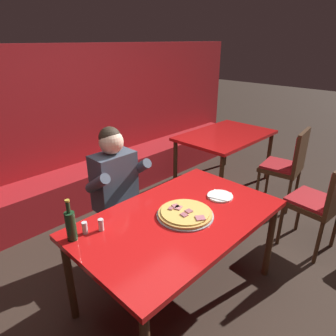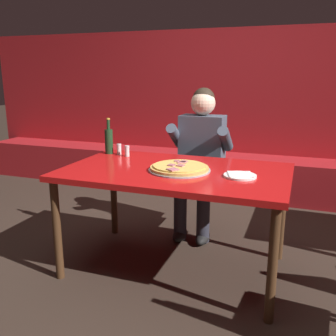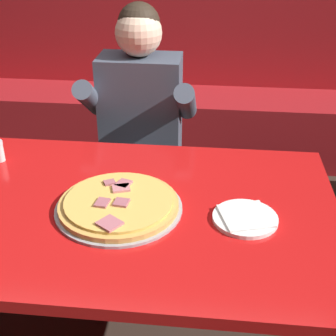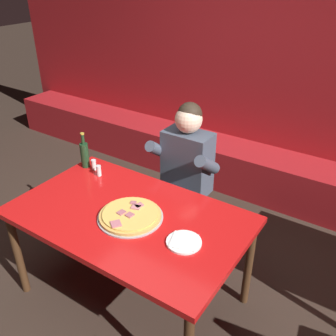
{
  "view_description": "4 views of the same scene",
  "coord_description": "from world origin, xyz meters",
  "px_view_note": "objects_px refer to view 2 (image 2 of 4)",
  "views": [
    {
      "loc": [
        -1.4,
        -1.25,
        1.95
      ],
      "look_at": [
        0.17,
        0.28,
        1.0
      ],
      "focal_mm": 32.0,
      "sensor_mm": 36.0,
      "label": 1
    },
    {
      "loc": [
        0.8,
        -2.37,
        1.39
      ],
      "look_at": [
        -0.12,
        0.18,
        0.7
      ],
      "focal_mm": 40.0,
      "sensor_mm": 36.0,
      "label": 2
    },
    {
      "loc": [
        0.34,
        -1.29,
        1.62
      ],
      "look_at": [
        0.16,
        0.33,
        0.72
      ],
      "focal_mm": 50.0,
      "sensor_mm": 36.0,
      "label": 3
    },
    {
      "loc": [
        1.31,
        -1.51,
        2.2
      ],
      "look_at": [
        0.11,
        0.3,
        0.99
      ],
      "focal_mm": 40.0,
      "sensor_mm": 36.0,
      "label": 4
    }
  ],
  "objects_px": {
    "beer_bottle": "(109,140)",
    "shaker_parmesan": "(127,152)",
    "main_dining_table": "(175,179)",
    "plate_white_paper": "(240,176)",
    "pizza": "(179,168)",
    "shaker_oregano": "(119,150)",
    "diner_seated_blue_shirt": "(199,155)"
  },
  "relations": [
    {
      "from": "beer_bottle",
      "to": "shaker_parmesan",
      "type": "xyz_separation_m",
      "value": [
        0.19,
        -0.05,
        -0.07
      ]
    },
    {
      "from": "main_dining_table",
      "to": "plate_white_paper",
      "type": "distance_m",
      "value": 0.46
    },
    {
      "from": "main_dining_table",
      "to": "pizza",
      "type": "xyz_separation_m",
      "value": [
        0.04,
        -0.03,
        0.09
      ]
    },
    {
      "from": "plate_white_paper",
      "to": "shaker_parmesan",
      "type": "bearing_deg",
      "value": 162.06
    },
    {
      "from": "plate_white_paper",
      "to": "shaker_oregano",
      "type": "bearing_deg",
      "value": 161.25
    },
    {
      "from": "main_dining_table",
      "to": "shaker_oregano",
      "type": "bearing_deg",
      "value": 152.33
    },
    {
      "from": "main_dining_table",
      "to": "diner_seated_blue_shirt",
      "type": "distance_m",
      "value": 0.69
    },
    {
      "from": "shaker_oregano",
      "to": "diner_seated_blue_shirt",
      "type": "bearing_deg",
      "value": 32.99
    },
    {
      "from": "pizza",
      "to": "plate_white_paper",
      "type": "distance_m",
      "value": 0.42
    },
    {
      "from": "pizza",
      "to": "shaker_parmesan",
      "type": "bearing_deg",
      "value": 151.63
    },
    {
      "from": "main_dining_table",
      "to": "diner_seated_blue_shirt",
      "type": "relative_size",
      "value": 1.21
    },
    {
      "from": "main_dining_table",
      "to": "shaker_oregano",
      "type": "distance_m",
      "value": 0.68
    },
    {
      "from": "shaker_parmesan",
      "to": "plate_white_paper",
      "type": "bearing_deg",
      "value": -17.94
    },
    {
      "from": "beer_bottle",
      "to": "diner_seated_blue_shirt",
      "type": "bearing_deg",
      "value": 29.13
    },
    {
      "from": "beer_bottle",
      "to": "shaker_oregano",
      "type": "relative_size",
      "value": 3.4
    },
    {
      "from": "main_dining_table",
      "to": "shaker_parmesan",
      "type": "distance_m",
      "value": 0.57
    },
    {
      "from": "main_dining_table",
      "to": "plate_white_paper",
      "type": "relative_size",
      "value": 7.33
    },
    {
      "from": "shaker_parmesan",
      "to": "pizza",
      "type": "bearing_deg",
      "value": -28.37
    },
    {
      "from": "beer_bottle",
      "to": "shaker_parmesan",
      "type": "relative_size",
      "value": 3.4
    },
    {
      "from": "shaker_oregano",
      "to": "shaker_parmesan",
      "type": "relative_size",
      "value": 1.0
    },
    {
      "from": "pizza",
      "to": "diner_seated_blue_shirt",
      "type": "height_order",
      "value": "diner_seated_blue_shirt"
    },
    {
      "from": "plate_white_paper",
      "to": "diner_seated_blue_shirt",
      "type": "bearing_deg",
      "value": 122.56
    },
    {
      "from": "beer_bottle",
      "to": "shaker_oregano",
      "type": "bearing_deg",
      "value": -1.25
    },
    {
      "from": "main_dining_table",
      "to": "plate_white_paper",
      "type": "bearing_deg",
      "value": -5.55
    },
    {
      "from": "main_dining_table",
      "to": "pizza",
      "type": "bearing_deg",
      "value": -33.86
    },
    {
      "from": "plate_white_paper",
      "to": "shaker_oregano",
      "type": "distance_m",
      "value": 1.1
    },
    {
      "from": "pizza",
      "to": "plate_white_paper",
      "type": "xyz_separation_m",
      "value": [
        0.41,
        -0.02,
        -0.01
      ]
    },
    {
      "from": "main_dining_table",
      "to": "beer_bottle",
      "type": "bearing_deg",
      "value": 155.44
    },
    {
      "from": "beer_bottle",
      "to": "shaker_parmesan",
      "type": "bearing_deg",
      "value": -14.74
    },
    {
      "from": "main_dining_table",
      "to": "pizza",
      "type": "relative_size",
      "value": 3.65
    },
    {
      "from": "plate_white_paper",
      "to": "diner_seated_blue_shirt",
      "type": "xyz_separation_m",
      "value": [
        -0.47,
        0.73,
        -0.05
      ]
    },
    {
      "from": "beer_bottle",
      "to": "plate_white_paper",
      "type": "bearing_deg",
      "value": -17.42
    }
  ]
}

